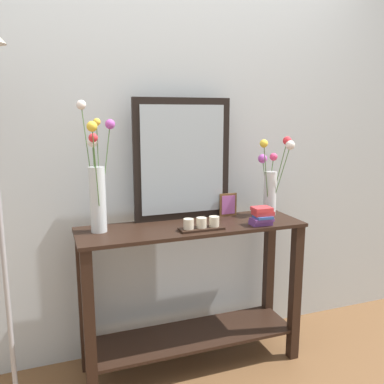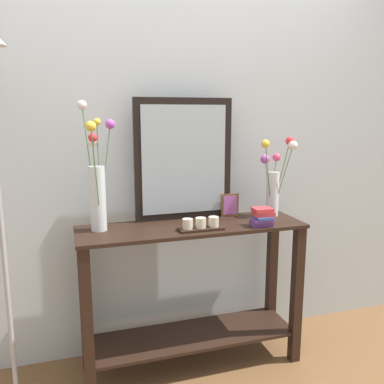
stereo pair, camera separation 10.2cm
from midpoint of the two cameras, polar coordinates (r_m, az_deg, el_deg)
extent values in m
cube|color=brown|center=(2.65, -1.20, -23.06)|extent=(7.00, 6.00, 0.02)
cube|color=#B2BCC1|center=(2.50, -3.66, 8.11)|extent=(6.40, 0.08, 2.70)
cube|color=black|center=(2.28, -1.28, -4.95)|extent=(1.28, 0.38, 0.02)
cube|color=black|center=(2.55, -1.22, -19.52)|extent=(1.22, 0.34, 0.02)
cube|color=black|center=(2.20, -15.59, -18.13)|extent=(0.06, 0.06, 0.84)
cube|color=black|center=(2.56, 13.16, -13.72)|extent=(0.06, 0.06, 0.84)
cube|color=black|center=(2.47, -16.20, -14.75)|extent=(0.06, 0.06, 0.84)
cube|color=black|center=(2.80, 9.66, -11.37)|extent=(0.06, 0.06, 0.84)
cube|color=black|center=(2.37, -2.60, 4.57)|extent=(0.58, 0.03, 0.71)
cube|color=#9EADB7|center=(2.35, -2.49, 4.53)|extent=(0.50, 0.00, 0.63)
cylinder|color=silver|center=(2.19, -14.41, -1.06)|extent=(0.08, 0.08, 0.35)
cylinder|color=#4C753D|center=(2.20, -14.73, 0.90)|extent=(0.01, 0.01, 0.45)
sphere|color=silver|center=(2.17, -15.14, 6.79)|extent=(0.05, 0.05, 0.05)
cylinder|color=#4C753D|center=(2.20, -15.47, 3.35)|extent=(0.06, 0.07, 0.64)
sphere|color=silver|center=(2.21, -16.64, 11.68)|extent=(0.05, 0.05, 0.05)
cylinder|color=#4C753D|center=(2.15, -14.71, 1.04)|extent=(0.01, 0.05, 0.48)
sphere|color=red|center=(2.11, -15.10, 7.37)|extent=(0.05, 0.05, 0.05)
cylinder|color=#4C753D|center=(2.18, -13.52, 2.07)|extent=(0.08, 0.02, 0.54)
sphere|color=#B24CB7|center=(2.16, -12.80, 9.29)|extent=(0.05, 0.05, 0.05)
cylinder|color=#4C753D|center=(2.10, -14.59, 1.62)|extent=(0.04, 0.12, 0.54)
sphere|color=yellow|center=(2.02, -15.33, 8.89)|extent=(0.05, 0.05, 0.05)
cylinder|color=#4C753D|center=(2.18, -14.27, 2.22)|extent=(0.01, 0.01, 0.56)
sphere|color=yellow|center=(2.16, -14.59, 9.51)|extent=(0.04, 0.04, 0.04)
cylinder|color=silver|center=(2.53, 9.77, -0.19)|extent=(0.08, 0.08, 0.27)
cylinder|color=#4C753D|center=(2.54, 9.81, 1.09)|extent=(0.06, 0.04, 0.34)
sphere|color=#EA4275|center=(2.55, 10.28, 4.88)|extent=(0.05, 0.05, 0.05)
cylinder|color=#4C753D|center=(2.45, 9.25, 1.84)|extent=(0.09, 0.07, 0.43)
sphere|color=yellow|center=(2.37, 8.86, 6.76)|extent=(0.05, 0.05, 0.05)
cylinder|color=#4C753D|center=(2.50, 11.13, 1.77)|extent=(0.09, 0.06, 0.41)
sphere|color=silver|center=(2.47, 12.55, 6.45)|extent=(0.06, 0.06, 0.06)
cylinder|color=#4C753D|center=(2.51, 9.19, 0.90)|extent=(0.04, 0.04, 0.33)
sphere|color=#B24CB7|center=(2.49, 8.74, 4.65)|extent=(0.06, 0.06, 0.06)
cylinder|color=#4C753D|center=(2.52, 10.87, 2.14)|extent=(0.08, 0.06, 0.44)
sphere|color=red|center=(2.49, 12.10, 7.06)|extent=(0.05, 0.05, 0.05)
cube|color=black|center=(2.20, 0.00, -5.18)|extent=(0.24, 0.09, 0.01)
cylinder|color=beige|center=(2.16, -1.85, -4.51)|extent=(0.06, 0.06, 0.05)
cylinder|color=beige|center=(2.19, 0.00, -4.33)|extent=(0.06, 0.06, 0.05)
cylinder|color=beige|center=(2.21, 1.81, -4.16)|extent=(0.06, 0.06, 0.05)
cube|color=brown|center=(2.48, 3.92, -1.78)|extent=(0.11, 0.01, 0.14)
cube|color=#AE59A8|center=(2.48, 3.98, -1.82)|extent=(0.09, 0.00, 0.11)
cube|color=#663884|center=(2.31, 8.39, -4.30)|extent=(0.12, 0.08, 0.02)
cube|color=#663884|center=(2.30, 8.54, -3.85)|extent=(0.12, 0.08, 0.02)
cube|color=#2D519E|center=(2.30, 8.70, -3.48)|extent=(0.10, 0.09, 0.01)
cube|color=#C63338|center=(2.30, 8.70, -2.94)|extent=(0.12, 0.09, 0.03)
cube|color=#C63338|center=(2.29, 8.55, -2.39)|extent=(0.11, 0.09, 0.02)
cylinder|color=#9E9EA3|center=(2.11, -26.43, -6.22)|extent=(0.02, 0.02, 1.75)
camera|label=1|loc=(0.05, -91.30, -0.25)|focal=37.92mm
camera|label=2|loc=(0.05, 88.70, 0.25)|focal=37.92mm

